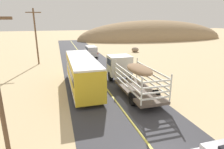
% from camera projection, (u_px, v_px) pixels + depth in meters
% --- Properties ---
extents(livestock_truck, '(2.53, 9.70, 3.02)m').
position_uv_depth(livestock_truck, '(126.00, 70.00, 19.75)').
color(livestock_truck, silver).
rests_on(livestock_truck, road_surface).
extents(bus, '(2.54, 10.00, 3.21)m').
position_uv_depth(bus, '(82.00, 72.00, 19.05)').
color(bus, gold).
rests_on(bus, road_surface).
extents(car_far, '(1.90, 4.62, 1.93)m').
position_uv_depth(car_far, '(91.00, 51.00, 36.26)').
color(car_far, silver).
rests_on(car_far, road_surface).
extents(power_pole_mid, '(2.20, 0.24, 8.47)m').
position_uv_depth(power_pole_mid, '(36.00, 35.00, 29.05)').
color(power_pole_mid, brown).
rests_on(power_pole_mid, ground).
extents(boulder_near_shoulder, '(1.51, 1.82, 1.02)m').
position_uv_depth(boulder_near_shoulder, '(135.00, 50.00, 41.36)').
color(boulder_near_shoulder, '#84705B').
rests_on(boulder_near_shoulder, ground).
extents(distant_hill, '(54.83, 20.38, 13.18)m').
position_uv_depth(distant_hill, '(153.00, 39.00, 68.37)').
color(distant_hill, '#997C5A').
rests_on(distant_hill, ground).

